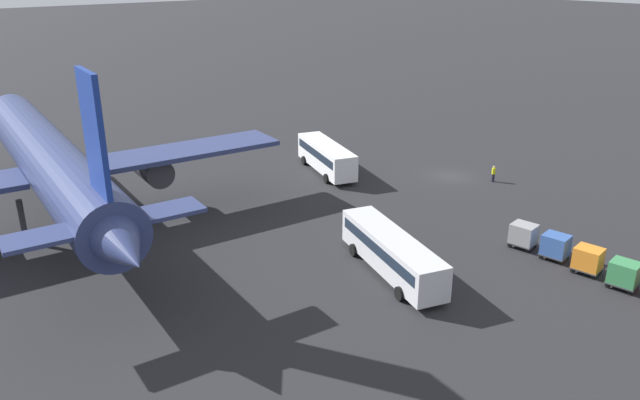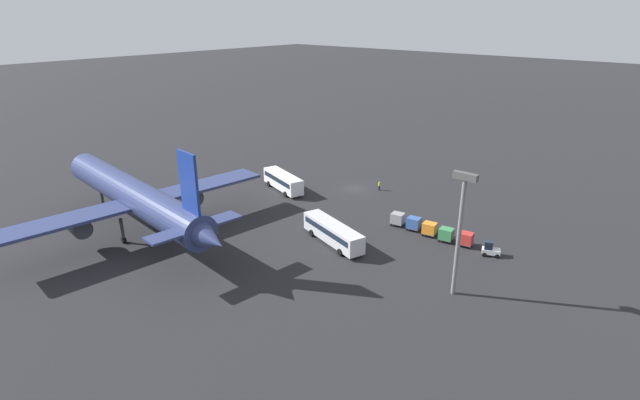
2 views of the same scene
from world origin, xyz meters
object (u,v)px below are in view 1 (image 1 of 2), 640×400
Objects in this scene: shuttle_bus_near at (326,155)px; shuttle_bus_far at (392,251)px; cargo_cart_orange at (588,259)px; airplane at (51,163)px; worker_person at (493,174)px; cargo_cart_grey at (523,234)px; cargo_cart_green at (624,273)px; cargo_cart_blue at (556,245)px.

shuttle_bus_near is 24.38m from shuttle_bus_far.
shuttle_bus_near is at bearing -0.02° from cargo_cart_orange.
cargo_cart_orange is at bearing -112.32° from shuttle_bus_far.
airplane is at bearing 102.17° from shuttle_bus_near.
worker_person is 20.80m from cargo_cart_orange.
airplane is at bearing 51.28° from shuttle_bus_far.
cargo_cart_grey is at bearing 134.71° from worker_person.
cargo_cart_orange is (2.82, -0.17, 0.00)m from cargo_cart_green.
shuttle_bus_far is 14.71m from cargo_cart_orange.
cargo_cart_grey is at bearing 2.36° from cargo_cart_blue.
cargo_cart_grey is at bearing -90.69° from shuttle_bus_far.
worker_person is (-13.60, -11.73, -1.04)m from shuttle_bus_near.
airplane reaches higher than cargo_cart_grey.
shuttle_bus_near reaches higher than cargo_cart_blue.
cargo_cart_green is 1.00× the size of cargo_cart_blue.
shuttle_bus_near is 5.05× the size of cargo_cart_orange.
worker_person is 23.28m from cargo_cart_green.
cargo_cart_orange is (-9.24, -11.42, -0.65)m from shuttle_bus_far.
shuttle_bus_far is 12.08m from cargo_cart_grey.
cargo_cart_grey is (5.64, -0.09, 0.00)m from cargo_cart_orange.
cargo_cart_blue is (-6.42, -11.63, -0.65)m from shuttle_bus_far.
worker_person is (7.93, -23.16, -0.97)m from shuttle_bus_far.
shuttle_bus_far reaches higher than cargo_cart_blue.
cargo_cart_orange reaches higher than worker_person.
cargo_cart_green is 5.66m from cargo_cart_blue.
shuttle_bus_far is 5.51× the size of cargo_cart_orange.
shuttle_bus_near is at bearing -89.61° from airplane.
shuttle_bus_far is 7.07× the size of worker_person.
cargo_cart_orange is at bearing 145.65° from worker_person.
cargo_cart_grey is (-11.53, 11.65, 0.32)m from worker_person.
airplane is at bearing 67.93° from worker_person.
shuttle_bus_near is (-2.52, -28.05, -4.15)m from airplane.
cargo_cart_green is (-33.60, 0.18, -0.71)m from shuttle_bus_near.
cargo_cart_grey is (2.82, 0.12, 0.00)m from cargo_cart_blue.
cargo_cart_grey is at bearing -1.78° from cargo_cart_green.
airplane is 45.88m from cargo_cart_green.
shuttle_bus_far is 13.30m from cargo_cart_blue.
airplane reaches higher than shuttle_bus_near.
worker_person is 0.78× the size of cargo_cart_grey.
cargo_cart_grey is (-3.60, -11.51, -0.65)m from shuttle_bus_far.
cargo_cart_orange is 1.00× the size of cargo_cart_blue.
airplane reaches higher than cargo_cart_green.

